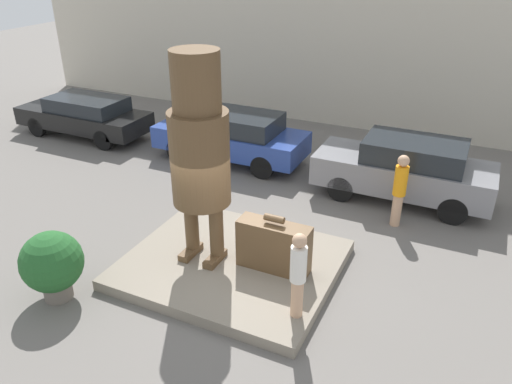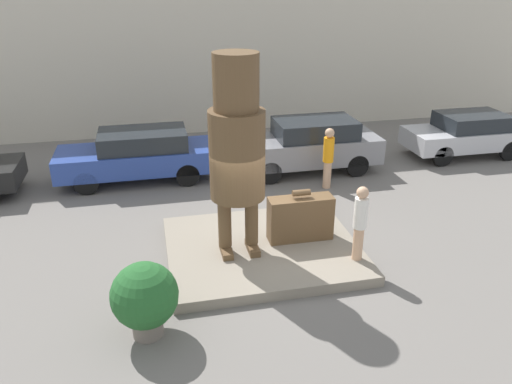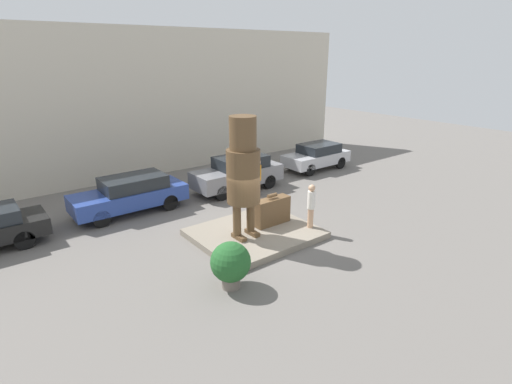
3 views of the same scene
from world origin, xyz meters
TOP-DOWN VIEW (x-y plane):
  - ground_plane at (0.00, 0.00)m, footprint 60.00×60.00m
  - pedestal at (0.00, 0.00)m, footprint 4.26×3.63m
  - building_backdrop at (0.00, 10.00)m, footprint 28.00×0.60m
  - statue_figure at (-0.57, -0.10)m, footprint 1.16×1.16m
  - giant_suitcase at (0.91, 0.11)m, footprint 1.47×0.47m
  - tourist at (1.84, -1.02)m, footprint 0.29×0.29m
  - parked_car_black at (-8.30, 4.86)m, footprint 4.75×1.72m
  - parked_car_blue at (-2.67, 5.12)m, footprint 4.68×1.78m
  - parked_car_grey at (2.61, 4.73)m, footprint 4.52×1.74m
  - planter_pot at (-2.60, -2.25)m, footprint 1.17×1.17m
  - worker_hivis at (2.73, 3.31)m, footprint 0.31×0.31m

SIDE VIEW (x-z plane):
  - ground_plane at x=0.00m, z-range 0.00..0.00m
  - pedestal at x=0.00m, z-range 0.00..0.24m
  - giant_suitcase at x=0.91m, z-range 0.15..1.37m
  - parked_car_black at x=-8.30m, z-range 0.06..1.48m
  - planter_pot at x=-2.60m, z-range 0.08..1.49m
  - parked_car_blue at x=-2.67m, z-range 0.05..1.61m
  - parked_car_grey at x=2.61m, z-range 0.05..1.73m
  - worker_hivis at x=2.73m, z-range 0.09..1.91m
  - tourist at x=1.84m, z-range 0.32..2.00m
  - statue_figure at x=-0.57m, z-range 0.60..4.88m
  - building_backdrop at x=0.00m, z-range 0.00..7.72m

